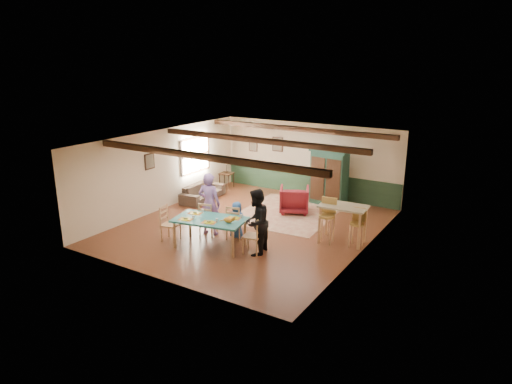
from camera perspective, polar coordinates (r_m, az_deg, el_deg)
The scene contains 35 objects.
floor at distance 13.96m, azimuth -0.68°, elevation -4.37°, with size 8.00×8.00×0.00m, color #512617.
wall_back at distance 16.95m, azimuth 6.59°, elevation 4.04°, with size 7.00×0.02×2.70m, color beige.
wall_left at distance 15.64m, azimuth -11.60°, elevation 2.76°, with size 0.02×8.00×2.70m, color beige.
wall_right at distance 12.10m, azimuth 13.43°, elevation -1.38°, with size 0.02×8.00×2.70m, color beige.
ceiling at distance 13.24m, azimuth -0.72°, elevation 6.62°, with size 7.00×8.00×0.02m, color white.
wainscot_back at distance 17.14m, azimuth 6.46°, elevation 1.09°, with size 6.95×0.03×0.90m, color #213D26.
ceiling_beam_front at distance 11.42m, azimuth -6.95°, elevation 4.45°, with size 6.95×0.16×0.16m, color black.
ceiling_beam_mid at distance 13.59m, azimuth 0.19°, elevation 6.49°, with size 6.95×0.16×0.16m, color black.
ceiling_beam_back at distance 15.83m, azimuth 5.17°, elevation 7.85°, with size 6.95×0.16×0.16m, color black.
window_left at distance 16.82m, azimuth -7.61°, elevation 4.61°, with size 0.06×1.60×1.30m, color white, non-canonical shape.
picture_left_wall at distance 15.11m, azimuth -13.16°, elevation 3.75°, with size 0.04×0.42×0.52m, color gray, non-canonical shape.
picture_back_a at distance 17.41m, azimuth 2.71°, elevation 5.98°, with size 0.45×0.04×0.55m, color gray, non-canonical shape.
picture_back_b at distance 17.99m, azimuth -0.37°, elevation 5.85°, with size 0.38×0.04×0.48m, color gray, non-canonical shape.
dining_table at distance 12.47m, azimuth -5.75°, elevation -5.10°, with size 1.92×1.06×0.80m, color #226C6A, non-canonical shape.
dining_chair_far_left at distance 13.25m, azimuth -5.96°, elevation -3.29°, with size 0.45×0.47×1.01m, color tan, non-canonical shape.
dining_chair_far_right at distance 12.91m, azimuth -2.56°, elevation -3.75°, with size 0.45×0.47×1.01m, color tan, non-canonical shape.
dining_chair_end_left at distance 12.99m, azimuth -10.63°, elevation -3.91°, with size 0.45×0.47×1.01m, color tan, non-canonical shape.
dining_chair_end_right at distance 11.97m, azimuth -0.46°, elevation -5.41°, with size 0.45×0.47×1.01m, color tan, non-canonical shape.
person_man at distance 13.19m, azimuth -5.85°, elevation -1.49°, with size 0.67×0.44×1.84m, color #8760A4.
person_woman at distance 11.80m, azimuth 0.02°, elevation -3.79°, with size 0.85×0.67×1.76m, color black.
person_child at distance 12.97m, azimuth -2.42°, elevation -3.51°, with size 0.52×0.34×1.07m, color #2857A0.
cat at distance 11.97m, azimuth -3.51°, elevation -3.45°, with size 0.38×0.15×0.19m, color orange, non-canonical shape.
place_setting_near_left at distance 12.35m, azimuth -8.79°, elevation -3.18°, with size 0.43×0.32×0.11m, color gold, non-canonical shape.
place_setting_near_center at distance 12.04m, azimuth -5.91°, elevation -3.59°, with size 0.43×0.32×0.11m, color gold, non-canonical shape.
place_setting_far_left at distance 12.79m, azimuth -7.64°, elevation -2.44°, with size 0.43×0.32×0.11m, color gold, non-canonical shape.
place_setting_far_right at distance 12.30m, azimuth -2.81°, elevation -3.08°, with size 0.43×0.32×0.11m, color gold, non-canonical shape.
area_rug at distance 15.19m, azimuth 3.97°, elevation -2.63°, with size 2.95×3.51×0.01m, color beige.
armoire at distance 15.95m, azimuth 9.12°, elevation 1.79°, with size 1.39×0.56×1.96m, color #133025.
armchair at distance 15.17m, azimuth 4.80°, elevation -0.95°, with size 0.94×0.96×0.88m, color #55111B.
sofa at distance 16.64m, azimuth -6.66°, elevation 0.03°, with size 1.96×0.77×0.57m, color #3E3027.
end_table at distance 18.07m, azimuth -3.70°, elevation 1.48°, with size 0.49×0.49×0.60m, color black, non-canonical shape.
table_lamp at distance 17.93m, azimuth -3.73°, elevation 3.26°, with size 0.31×0.31×0.55m, color tan, non-canonical shape.
counter_table at distance 12.89m, azimuth 10.76°, elevation -3.93°, with size 1.29×0.75×1.07m, color beige, non-canonical shape.
bar_stool_left at distance 12.74m, azimuth 8.81°, elevation -3.61°, with size 0.45×0.49×1.26m, color #B79147, non-canonical shape.
bar_stool_right at distance 12.62m, azimuth 12.47°, elevation -4.45°, with size 0.38×0.42×1.08m, color #B79147, non-canonical shape.
Camera 1 is at (7.01, -11.00, 4.96)m, focal length 32.00 mm.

